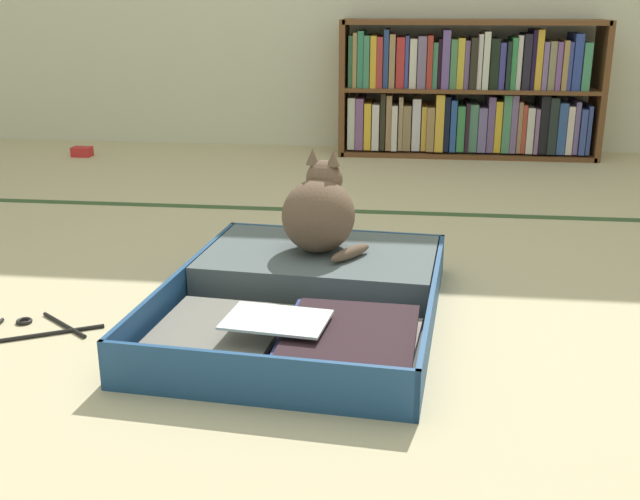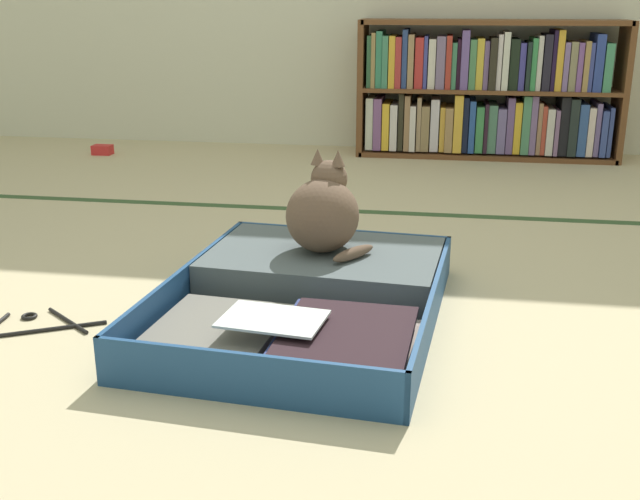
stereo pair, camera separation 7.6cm
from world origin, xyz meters
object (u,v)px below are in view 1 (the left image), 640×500
Objects in this scene: bookshelf at (466,93)px; clothes_hanger at (25,332)px; black_cat at (320,213)px; open_suitcase at (312,293)px; small_red_pouch at (82,152)px.

clothes_hanger is at bearing -116.35° from bookshelf.
open_suitcase is at bearing -90.75° from black_cat.
bookshelf is at bearing 8.11° from small_red_pouch.
clothes_hanger is 3.37× the size of small_red_pouch.
open_suitcase is 2.43m from small_red_pouch.
open_suitcase is (-0.52, -2.22, -0.28)m from bookshelf.
bookshelf is 13.35× the size of small_red_pouch.
black_cat is (0.00, 0.17, 0.17)m from open_suitcase.
clothes_hanger is (-0.69, -0.23, -0.04)m from open_suitcase.
open_suitcase is at bearing -52.73° from small_red_pouch.
black_cat is 0.83m from clothes_hanger.
bookshelf is 2.12m from black_cat.
open_suitcase is at bearing -103.27° from bookshelf.
bookshelf is 3.97× the size of clothes_hanger.
small_red_pouch is (-1.48, 1.76, -0.20)m from black_cat.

